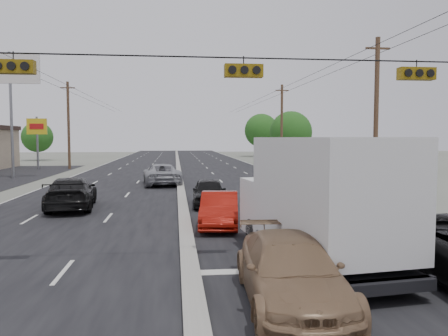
{
  "coord_description": "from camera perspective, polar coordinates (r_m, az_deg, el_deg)",
  "views": [
    {
      "loc": [
        -0.38,
        -11.93,
        3.63
      ],
      "look_at": [
        1.91,
        8.43,
        2.2
      ],
      "focal_mm": 35.0,
      "sensor_mm": 36.0,
      "label": 1
    }
  ],
  "objects": [
    {
      "name": "ground",
      "position": [
        12.47,
        -4.51,
        -12.94
      ],
      "size": [
        200.0,
        200.0,
        0.0
      ],
      "primitive_type": "plane",
      "color": "#606356",
      "rests_on": "ground"
    },
    {
      "name": "tree_right_mid",
      "position": [
        58.97,
        8.73,
        4.64
      ],
      "size": [
        5.6,
        5.6,
        7.14
      ],
      "color": "#382619",
      "rests_on": "ground"
    },
    {
      "name": "queue_car_b",
      "position": [
        21.01,
        6.35,
        -3.97
      ],
      "size": [
        2.01,
        4.56,
        1.46
      ],
      "primitive_type": "imported",
      "rotation": [
        0.0,
        0.0,
        0.11
      ],
      "color": "silver",
      "rests_on": "ground"
    },
    {
      "name": "traffic_signals",
      "position": [
        12.2,
        2.09,
        12.77
      ],
      "size": [
        25.0,
        0.3,
        0.54
      ],
      "color": "black",
      "rests_on": "ground"
    },
    {
      "name": "pole_sign_billboard",
      "position": [
        42.67,
        -26.17,
        10.64
      ],
      "size": [
        5.0,
        0.25,
        11.0
      ],
      "color": "slate",
      "rests_on": "ground"
    },
    {
      "name": "pole_sign_far",
      "position": [
        54.23,
        -23.24,
        4.5
      ],
      "size": [
        2.2,
        0.25,
        6.0
      ],
      "color": "slate",
      "rests_on": "ground"
    },
    {
      "name": "red_sedan",
      "position": [
        17.81,
        -0.6,
        -5.5
      ],
      "size": [
        1.98,
        4.36,
        1.39
      ],
      "primitive_type": "imported",
      "rotation": [
        0.0,
        0.0,
        -0.12
      ],
      "color": "maroon",
      "rests_on": "ground"
    },
    {
      "name": "queue_car_a",
      "position": [
        23.19,
        -1.97,
        -3.2
      ],
      "size": [
        1.88,
        4.32,
        1.45
      ],
      "primitive_type": "imported",
      "rotation": [
        0.0,
        0.0,
        -0.04
      ],
      "color": "black",
      "rests_on": "ground"
    },
    {
      "name": "queue_car_d",
      "position": [
        19.78,
        17.5,
        -4.78
      ],
      "size": [
        2.32,
        4.82,
        1.35
      ],
      "primitive_type": "imported",
      "rotation": [
        0.0,
        0.0,
        -0.09
      ],
      "color": "#101053",
      "rests_on": "ground"
    },
    {
      "name": "queue_car_e",
      "position": [
        27.44,
        14.96,
        -2.12
      ],
      "size": [
        1.9,
        4.57,
        1.55
      ],
      "primitive_type": "imported",
      "rotation": [
        0.0,
        0.0,
        0.02
      ],
      "color": "maroon",
      "rests_on": "ground"
    },
    {
      "name": "tan_sedan",
      "position": [
        9.77,
        8.68,
        -13.36
      ],
      "size": [
        2.28,
        5.09,
        1.45
      ],
      "primitive_type": "imported",
      "rotation": [
        0.0,
        0.0,
        -0.05
      ],
      "color": "#89694A",
      "rests_on": "ground"
    },
    {
      "name": "tree_right_far",
      "position": [
        83.56,
        4.9,
        4.89
      ],
      "size": [
        6.4,
        6.4,
        8.16
      ],
      "color": "#382619",
      "rests_on": "ground"
    },
    {
      "name": "oncoming_near",
      "position": [
        23.53,
        -19.29,
        -3.12
      ],
      "size": [
        2.89,
        5.78,
        1.61
      ],
      "primitive_type": "imported",
      "rotation": [
        0.0,
        0.0,
        3.26
      ],
      "color": "black",
      "rests_on": "ground"
    },
    {
      "name": "box_truck",
      "position": [
        12.66,
        12.05,
        -4.11
      ],
      "size": [
        3.36,
        7.42,
        3.64
      ],
      "rotation": [
        0.0,
        0.0,
        0.13
      ],
      "color": "black",
      "rests_on": "ground"
    },
    {
      "name": "utility_pole_right_c",
      "position": [
        53.52,
        7.54,
        5.55
      ],
      "size": [
        1.6,
        0.3,
        10.0
      ],
      "color": "#422D1E",
      "rests_on": "ground"
    },
    {
      "name": "road_surface",
      "position": [
        42.08,
        -5.88,
        -0.97
      ],
      "size": [
        20.0,
        160.0,
        0.02
      ],
      "primitive_type": "cube",
      "color": "black",
      "rests_on": "ground"
    },
    {
      "name": "center_median",
      "position": [
        42.08,
        -5.88,
        -0.84
      ],
      "size": [
        0.5,
        160.0,
        0.2
      ],
      "primitive_type": "cube",
      "color": "gray",
      "rests_on": "ground"
    },
    {
      "name": "tree_left_far",
      "position": [
        75.11,
        -23.2,
        3.74
      ],
      "size": [
        4.8,
        4.8,
        6.12
      ],
      "color": "#382619",
      "rests_on": "ground"
    },
    {
      "name": "oncoming_far",
      "position": [
        33.81,
        -8.13,
        -0.83
      ],
      "size": [
        3.23,
        6.05,
        1.62
      ],
      "primitive_type": "imported",
      "rotation": [
        0.0,
        0.0,
        3.24
      ],
      "color": "#97989E",
      "rests_on": "ground"
    },
    {
      "name": "utility_pole_right_b",
      "position": [
        29.88,
        19.25,
        6.61
      ],
      "size": [
        1.6,
        0.3,
        10.0
      ],
      "color": "#422D1E",
      "rests_on": "ground"
    },
    {
      "name": "utility_pole_left_c",
      "position": [
        53.34,
        -19.64,
        5.35
      ],
      "size": [
        1.6,
        0.3,
        10.0
      ],
      "color": "#422D1E",
      "rests_on": "ground"
    }
  ]
}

